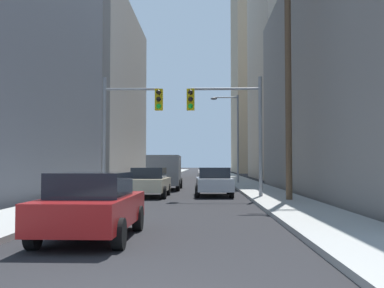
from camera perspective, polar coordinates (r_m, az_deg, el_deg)
The scene contains 13 objects.
sidewalk_left at distance 55.43m, azimuth -4.41°, elevation -4.11°, with size 2.63×160.00×0.15m, color #9E9E99.
sidewalk_right at distance 55.26m, azimuth 5.05°, elevation -4.12°, with size 2.63×160.00×0.15m, color #9E9E99.
cargo_van_grey at distance 31.19m, azimuth -3.32°, elevation -3.21°, with size 2.16×5.25×2.26m.
sedan_red at distance 10.99m, azimuth -12.11°, elevation -7.31°, with size 1.95×4.23×1.52m.
sedan_silver at distance 24.91m, azimuth 2.67°, elevation -4.60°, with size 1.95×4.26×1.52m.
sedan_beige at distance 24.31m, azimuth -5.22°, elevation -4.64°, with size 1.95×4.26×1.52m.
traffic_signal_near_left at distance 23.27m, azimuth -7.66°, elevation 3.23°, with size 2.98×0.44×6.00m.
traffic_signal_near_right at distance 23.01m, azimuth 4.44°, elevation 3.37°, with size 3.70×0.44×6.00m.
utility_pole_right at distance 21.38m, azimuth 11.64°, elevation 8.19°, with size 2.20×0.28×10.71m.
street_lamp_right at distance 39.36m, azimuth 5.07°, elevation 1.69°, with size 2.37×0.32×7.50m.
building_left_mid_office at distance 57.12m, azimuth -15.73°, elevation 5.92°, with size 16.95×26.15×19.83m, color gray.
building_right_mid_block at distance 58.96m, azimuth 20.11°, elevation 11.18°, with size 24.90×20.70×30.88m, color #B7A893.
building_right_far_highrise at distance 96.87m, azimuth 12.88°, elevation 10.60°, with size 25.76×21.52×46.90m, color tan.
Camera 1 is at (1.06, -5.13, 1.72)m, focal length 43.78 mm.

